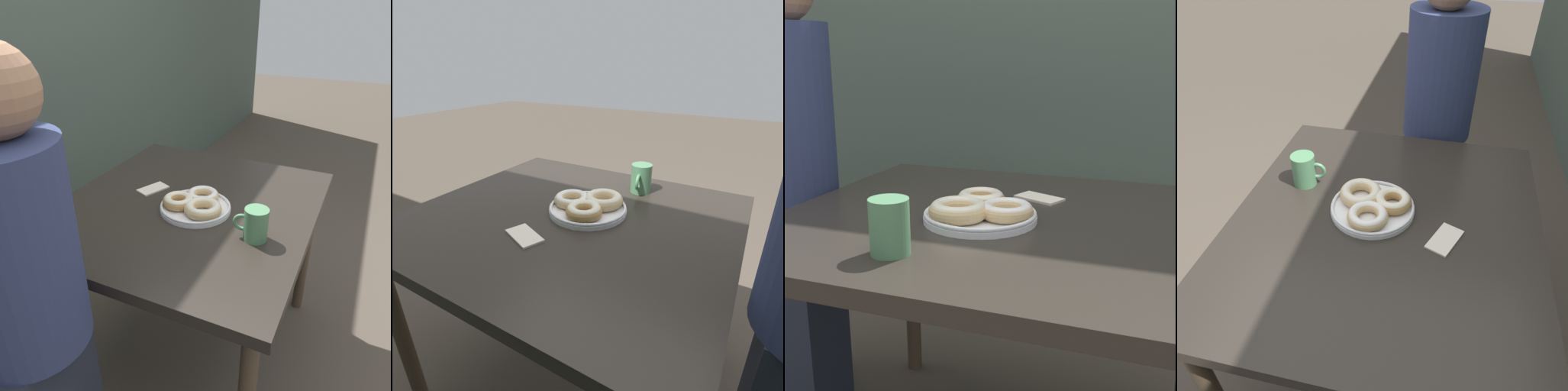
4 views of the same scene
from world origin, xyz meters
TOP-DOWN VIEW (x-y plane):
  - ground_plane at (0.00, 0.00)m, footprint 14.00×14.00m
  - dining_table at (0.00, 0.13)m, footprint 1.03×0.92m
  - donut_plate at (-0.04, 0.09)m, footprint 0.28×0.27m
  - coffee_mug at (-0.13, -0.16)m, footprint 0.08×0.11m
  - napkin at (0.04, 0.32)m, footprint 0.14×0.11m

SIDE VIEW (x-z plane):
  - ground_plane at x=0.00m, z-range 0.00..0.00m
  - dining_table at x=0.00m, z-range 0.29..1.03m
  - napkin at x=0.04m, z-range 0.74..0.74m
  - donut_plate at x=-0.04m, z-range 0.74..0.79m
  - coffee_mug at x=-0.13m, z-range 0.74..0.85m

